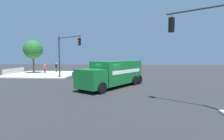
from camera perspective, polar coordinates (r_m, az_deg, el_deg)
name	(u,v)px	position (r m, az deg, el deg)	size (l,w,h in m)	color
ground_plane	(109,88)	(17.69, -1.03, -5.95)	(100.00, 100.00, 0.00)	#2B2B2D
sidewalk_corner_near	(44,74)	(33.32, -21.05, -1.23)	(11.36, 11.36, 0.14)	beige
delivery_truck	(114,73)	(18.48, 0.56, -1.05)	(8.42, 6.56, 2.68)	#146B2D
traffic_light_primary	(66,50)	(25.38, -14.64, 6.24)	(3.07, 4.08, 5.87)	#38383D
traffic_light_secondary	(216,39)	(11.71, 30.39, 8.49)	(2.76, 3.59, 6.08)	#38383D
pickup_navy	(91,72)	(27.20, -6.77, -0.78)	(2.35, 5.24, 1.38)	navy
pedestrian_near_corner	(45,68)	(33.75, -20.77, 0.54)	(0.35, 0.48, 1.63)	navy
pedestrian_crossing	(56,67)	(35.74, -17.46, 0.95)	(0.50, 0.33, 1.75)	navy
picket_fence_run	(14,71)	(35.94, -28.92, -0.21)	(6.04, 0.05, 0.95)	silver
shade_tree_near	(33,50)	(35.06, -24.02, 6.01)	(3.34, 3.34, 5.93)	brown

